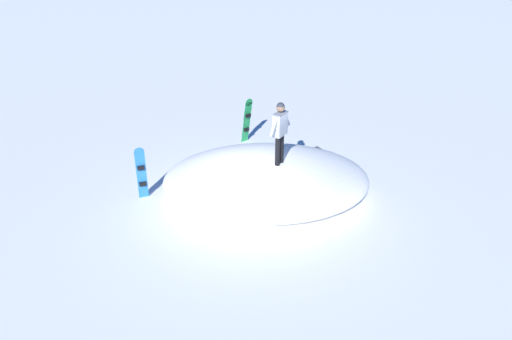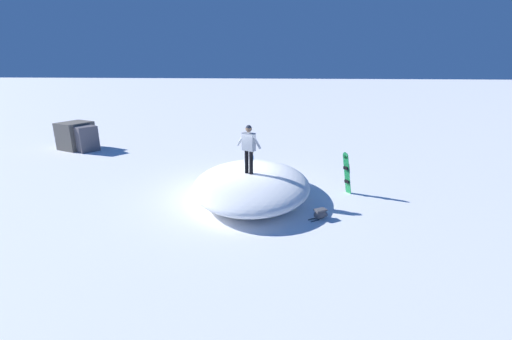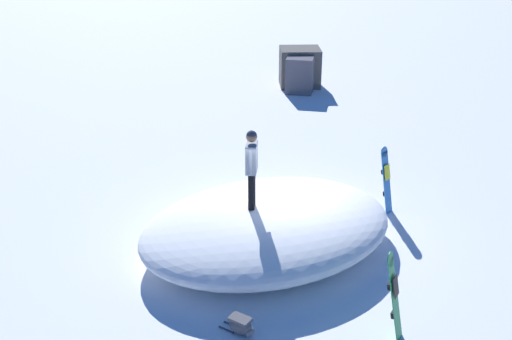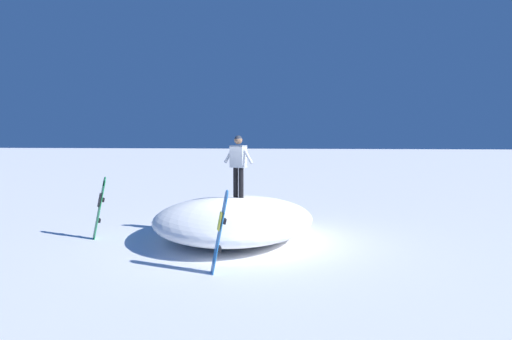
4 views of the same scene
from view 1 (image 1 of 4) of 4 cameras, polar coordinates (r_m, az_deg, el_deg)
ground at (r=12.62m, az=-1.15°, el=-4.43°), size 240.00×240.00×0.00m
snow_mound at (r=12.82m, az=1.29°, el=-1.13°), size 4.79×6.12×1.06m
snowboarder_standing at (r=12.07m, az=3.03°, el=5.31°), size 0.96×0.58×1.76m
snowboard_primary_upright at (r=15.93m, az=-1.12°, el=6.29°), size 0.45×0.43×1.69m
snowboard_secondary_upright at (r=12.80m, az=-14.14°, el=-0.33°), size 0.42×0.38×1.69m
backpack_near at (r=15.23m, az=7.70°, el=2.09°), size 0.68×0.56×0.34m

